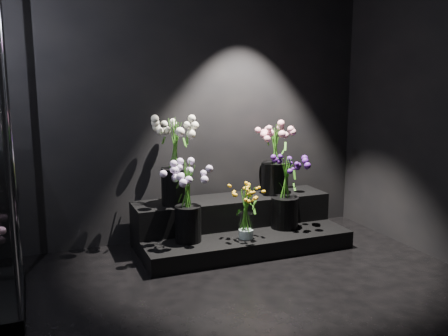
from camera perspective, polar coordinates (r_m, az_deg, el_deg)
floor at (r=3.30m, az=4.30°, el=-18.40°), size 4.00×4.00×0.00m
wall_back at (r=4.76m, az=-6.09°, el=8.24°), size 4.00×0.00×4.00m
display_riser at (r=4.79m, az=1.46°, el=-6.59°), size 1.92×0.85×0.43m
bouquet_orange_bells at (r=4.41m, az=2.54°, el=-4.87°), size 0.33×0.33×0.50m
bouquet_lilac at (r=4.31m, az=-4.17°, el=-3.12°), size 0.48×0.48×0.70m
bouquet_purple at (r=4.73m, az=7.00°, el=-2.60°), size 0.38×0.38×0.67m
bouquet_cream_roses at (r=4.52m, az=-5.60°, el=1.59°), size 0.53×0.53×0.80m
bouquet_pink_roses at (r=4.93m, az=5.86°, el=1.43°), size 0.44×0.44×0.69m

